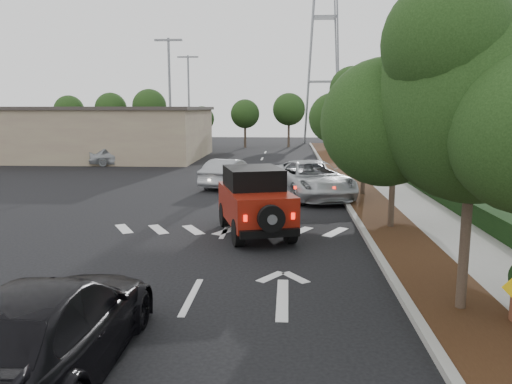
{
  "coord_description": "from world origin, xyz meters",
  "views": [
    {
      "loc": [
        2.08,
        -10.3,
        4.1
      ],
      "look_at": [
        1.23,
        3.0,
        1.84
      ],
      "focal_mm": 35.0,
      "sensor_mm": 36.0,
      "label": 1
    }
  ],
  "objects": [
    {
      "name": "ground",
      "position": [
        0.0,
        0.0,
        0.0
      ],
      "size": [
        120.0,
        120.0,
        0.0
      ],
      "primitive_type": "plane",
      "color": "black",
      "rests_on": "ground"
    },
    {
      "name": "curb",
      "position": [
        4.6,
        12.0,
        0.07
      ],
      "size": [
        0.2,
        70.0,
        0.15
      ],
      "primitive_type": "cube",
      "color": "#9E9B93",
      "rests_on": "ground"
    },
    {
      "name": "planting_strip",
      "position": [
        5.6,
        12.0,
        0.06
      ],
      "size": [
        1.8,
        70.0,
        0.12
      ],
      "primitive_type": "cube",
      "color": "black",
      "rests_on": "ground"
    },
    {
      "name": "sidewalk",
      "position": [
        7.5,
        12.0,
        0.06
      ],
      "size": [
        2.0,
        70.0,
        0.12
      ],
      "primitive_type": "cube",
      "color": "gray",
      "rests_on": "ground"
    },
    {
      "name": "hedge",
      "position": [
        8.9,
        12.0,
        0.4
      ],
      "size": [
        0.8,
        70.0,
        0.8
      ],
      "primitive_type": "cube",
      "color": "black",
      "rests_on": "ground"
    },
    {
      "name": "commercial_building",
      "position": [
        -16.0,
        30.0,
        2.0
      ],
      "size": [
        22.0,
        12.0,
        4.0
      ],
      "primitive_type": "cube",
      "color": "gray",
      "rests_on": "ground"
    },
    {
      "name": "transmission_tower",
      "position": [
        6.0,
        48.0,
        0.0
      ],
      "size": [
        7.0,
        4.0,
        28.0
      ],
      "primitive_type": null,
      "color": "slate",
      "rests_on": "ground"
    },
    {
      "name": "street_tree_near",
      "position": [
        5.6,
        -0.5,
        0.0
      ],
      "size": [
        3.8,
        3.8,
        5.92
      ],
      "primitive_type": null,
      "color": "black",
      "rests_on": "ground"
    },
    {
      "name": "street_tree_mid",
      "position": [
        5.6,
        6.5,
        0.0
      ],
      "size": [
        3.2,
        3.2,
        5.32
      ],
      "primitive_type": null,
      "color": "black",
      "rests_on": "ground"
    },
    {
      "name": "street_tree_far",
      "position": [
        5.6,
        13.0,
        0.0
      ],
      "size": [
        3.4,
        3.4,
        5.62
      ],
      "primitive_type": null,
      "color": "black",
      "rests_on": "ground"
    },
    {
      "name": "light_pole_a",
      "position": [
        -6.5,
        26.0,
        0.0
      ],
      "size": [
        2.0,
        0.22,
        9.0
      ],
      "primitive_type": null,
      "color": "slate",
      "rests_on": "ground"
    },
    {
      "name": "light_pole_b",
      "position": [
        -7.5,
        38.0,
        0.0
      ],
      "size": [
        2.0,
        0.22,
        9.0
      ],
      "primitive_type": null,
      "color": "slate",
      "rests_on": "ground"
    },
    {
      "name": "red_jeep",
      "position": [
        0.99,
        5.79,
        1.1
      ],
      "size": [
        2.85,
        4.42,
        2.17
      ],
      "rotation": [
        0.0,
        0.0,
        0.28
      ],
      "color": "black",
      "rests_on": "ground"
    },
    {
      "name": "silver_suv_ahead",
      "position": [
        3.2,
        12.65,
        0.83
      ],
      "size": [
        4.26,
        6.53,
        1.67
      ],
      "primitive_type": "imported",
      "rotation": [
        0.0,
        0.0,
        0.27
      ],
      "color": "#B2B6BB",
      "rests_on": "ground"
    },
    {
      "name": "black_suv_oncoming",
      "position": [
        -1.54,
        -3.35,
        0.78
      ],
      "size": [
        2.29,
        5.4,
        1.56
      ],
      "primitive_type": "imported",
      "rotation": [
        0.0,
        0.0,
        3.16
      ],
      "color": "black",
      "rests_on": "ground"
    },
    {
      "name": "silver_sedan_oncoming",
      "position": [
        -1.0,
        15.54,
        0.73
      ],
      "size": [
        2.69,
        4.66,
        1.45
      ],
      "primitive_type": "imported",
      "rotation": [
        0.0,
        0.0,
        2.86
      ],
      "color": "#939499",
      "rests_on": "ground"
    },
    {
      "name": "parked_suv",
      "position": [
        -10.03,
        24.79,
        0.71
      ],
      "size": [
        4.48,
        2.86,
        1.42
      ],
      "primitive_type": "imported",
      "rotation": [
        0.0,
        0.0,
        1.88
      ],
      "color": "#A5A9AD",
      "rests_on": "ground"
    }
  ]
}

